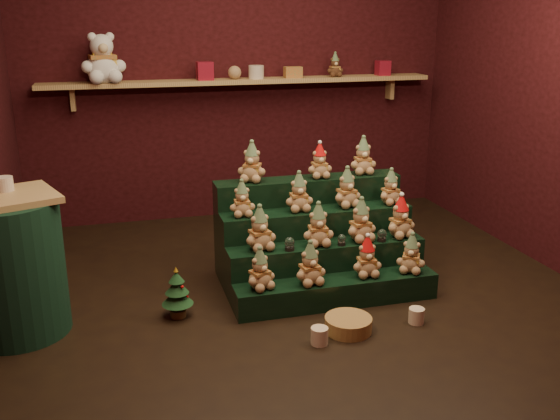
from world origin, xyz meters
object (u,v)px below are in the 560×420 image
object	(u,v)px
snow_globe_c	(382,235)
wicker_basket	(348,324)
snow_globe_b	(342,240)
mug_right	(416,316)
snow_globe_a	(290,244)
side_table	(12,266)
mug_left	(319,336)
brown_bear	(335,65)
white_bear	(102,51)
mini_christmas_tree	(177,293)
riser_tier_front	(337,292)

from	to	relation	value
snow_globe_c	wicker_basket	world-z (taller)	snow_globe_c
snow_globe_b	mug_right	world-z (taller)	snow_globe_b
snow_globe_a	side_table	size ratio (longest dim) A/B	0.10
snow_globe_a	mug_left	size ratio (longest dim) A/B	0.88
side_table	brown_bear	world-z (taller)	brown_bear
snow_globe_c	white_bear	size ratio (longest dim) A/B	0.17
snow_globe_b	mini_christmas_tree	distance (m)	1.17
mini_christmas_tree	wicker_basket	distance (m)	1.11
mug_right	white_bear	bearing A→B (deg)	126.68
snow_globe_b	mini_christmas_tree	world-z (taller)	snow_globe_b
riser_tier_front	wicker_basket	bearing A→B (deg)	-99.31
mug_right	white_bear	size ratio (longest dim) A/B	0.19
side_table	brown_bear	distance (m)	3.44
snow_globe_c	mug_left	world-z (taller)	snow_globe_c
riser_tier_front	wicker_basket	xyz separation A→B (m)	(-0.06, -0.38, -0.04)
riser_tier_front	white_bear	xyz separation A→B (m)	(-1.40, 2.03, 1.49)
snow_globe_b	mini_christmas_tree	size ratio (longest dim) A/B	0.22
mug_left	wicker_basket	size ratio (longest dim) A/B	0.36
snow_globe_a	white_bear	size ratio (longest dim) A/B	0.18
snow_globe_c	side_table	world-z (taller)	side_table
snow_globe_c	side_table	xyz separation A→B (m)	(-2.41, 0.00, 0.03)
white_bear	wicker_basket	bearing A→B (deg)	-69.02
snow_globe_c	white_bear	distance (m)	2.84
mini_christmas_tree	brown_bear	world-z (taller)	brown_bear
snow_globe_c	mini_christmas_tree	bearing A→B (deg)	-177.52
mug_left	snow_globe_c	bearing A→B (deg)	43.55
wicker_basket	white_bear	bearing A→B (deg)	119.17
snow_globe_b	mug_right	xyz separation A→B (m)	(0.31, -0.55, -0.35)
mini_christmas_tree	snow_globe_c	bearing A→B (deg)	2.48
riser_tier_front	brown_bear	distance (m)	2.53
mug_right	brown_bear	world-z (taller)	brown_bear
riser_tier_front	wicker_basket	size ratio (longest dim) A/B	4.77
mug_right	snow_globe_b	bearing A→B (deg)	119.22
snow_globe_a	mug_right	distance (m)	0.95
side_table	snow_globe_b	bearing A→B (deg)	-20.25
mini_christmas_tree	mug_left	bearing A→B (deg)	-36.74
snow_globe_a	side_table	bearing A→B (deg)	179.88
snow_globe_c	mug_left	distance (m)	0.99
side_table	white_bear	bearing A→B (deg)	51.50
snow_globe_b	riser_tier_front	bearing A→B (deg)	-118.76
mini_christmas_tree	wicker_basket	size ratio (longest dim) A/B	1.18
snow_globe_c	snow_globe_a	bearing A→B (deg)	180.00
snow_globe_b	white_bear	bearing A→B (deg)	128.65
snow_globe_a	white_bear	world-z (taller)	white_bear
mini_christmas_tree	mug_right	world-z (taller)	mini_christmas_tree
riser_tier_front	snow_globe_a	bearing A→B (deg)	150.76
snow_globe_b	brown_bear	bearing A→B (deg)	71.95
mug_right	brown_bear	size ratio (longest dim) A/B	0.46
snow_globe_c	mug_right	size ratio (longest dim) A/B	0.89
wicker_basket	side_table	bearing A→B (deg)	164.54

